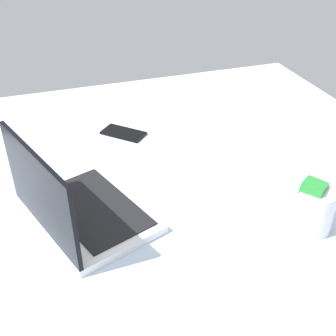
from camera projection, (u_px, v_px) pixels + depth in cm
name	position (u px, v px, depth cm)	size (l,w,h in cm)	color
bed_mattress	(216.00, 241.00, 111.57)	(180.00, 140.00, 18.00)	silver
laptop	(77.00, 207.00, 101.72)	(38.82, 32.78, 23.00)	silver
snack_cup	(314.00, 208.00, 98.93)	(9.00, 9.15, 13.19)	silver
cell_phone	(123.00, 133.00, 140.25)	(6.80, 14.00, 0.80)	black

